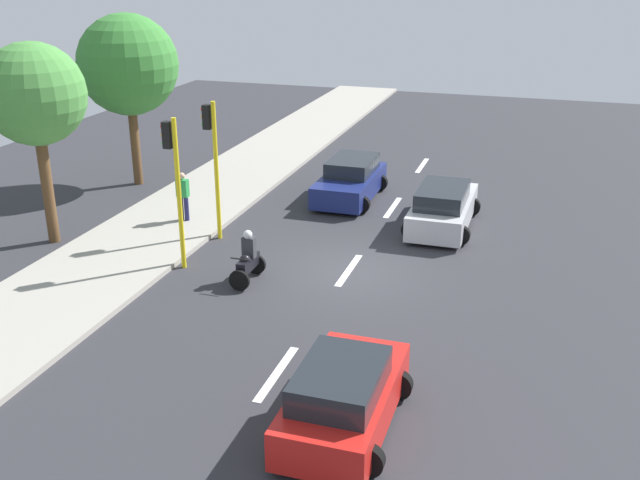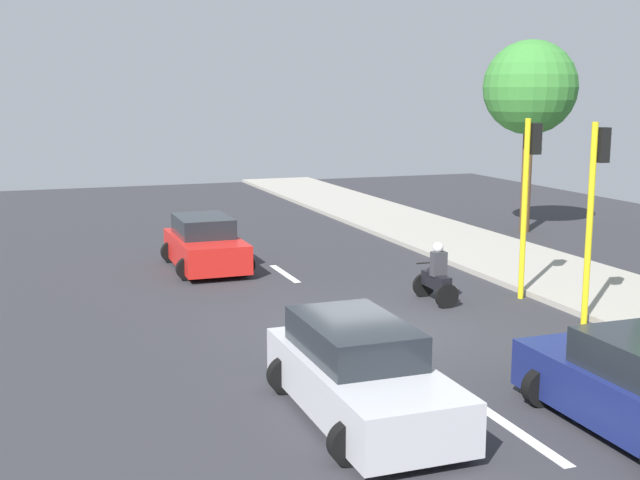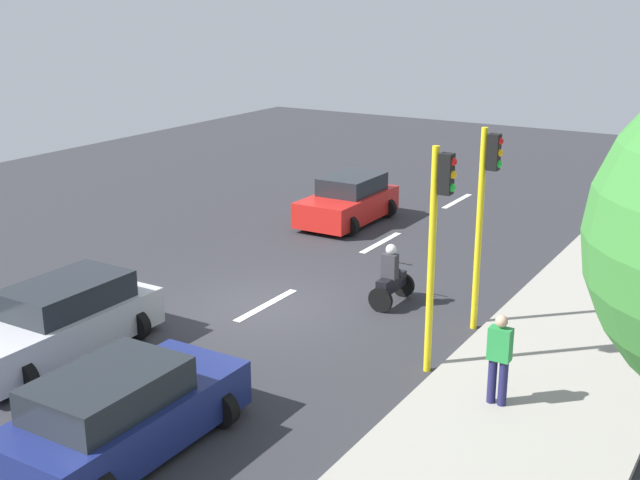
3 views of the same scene
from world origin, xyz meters
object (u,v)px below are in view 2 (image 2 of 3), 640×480
car_silver (360,374)px  street_tree_north (530,89)px  motorcycle (436,277)px  traffic_light_corner (529,183)px  traffic_light_midblock (595,194)px  car_red (205,245)px

car_silver → street_tree_north: size_ratio=0.65×
motorcycle → traffic_light_corner: traffic_light_corner is taller
traffic_light_corner → motorcycle: bearing=171.5°
car_silver → traffic_light_corner: bearing=39.8°
traffic_light_corner → traffic_light_midblock: 2.52m
car_silver → traffic_light_corner: (6.88, 5.74, 2.22)m
motorcycle → street_tree_north: street_tree_north is taller
traffic_light_corner → street_tree_north: street_tree_north is taller
car_red → traffic_light_corner: traffic_light_corner is taller
motorcycle → traffic_light_midblock: traffic_light_midblock is taller
traffic_light_corner → traffic_light_midblock: same height
car_silver → traffic_light_midblock: traffic_light_midblock is taller
car_red → traffic_light_midblock: size_ratio=0.87×
motorcycle → traffic_light_corner: size_ratio=0.34×
traffic_light_midblock → car_red: bearing=127.9°
motorcycle → street_tree_north: size_ratio=0.22×
car_red → car_silver: bearing=-90.3°
motorcycle → traffic_light_corner: bearing=-8.5°
motorcycle → street_tree_north: bearing=45.8°
motorcycle → traffic_light_midblock: 4.34m
car_silver → motorcycle: (4.56, 6.09, -0.07)m
motorcycle → traffic_light_corner: 3.27m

